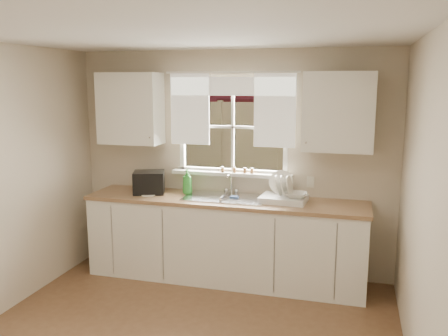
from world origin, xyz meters
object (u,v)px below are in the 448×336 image
(soap_bottle_a, at_px, (187,182))
(black_appliance, at_px, (149,182))
(dish_rack, at_px, (284,196))
(cup, at_px, (141,191))

(soap_bottle_a, relative_size, black_appliance, 0.83)
(dish_rack, height_order, cup, dish_rack)
(soap_bottle_a, xyz_separation_m, black_appliance, (-0.43, -0.07, -0.02))
(soap_bottle_a, height_order, black_appliance, soap_bottle_a)
(soap_bottle_a, height_order, cup, soap_bottle_a)
(dish_rack, relative_size, soap_bottle_a, 1.76)
(dish_rack, distance_m, black_appliance, 1.52)
(dish_rack, bearing_deg, cup, -176.73)
(dish_rack, height_order, black_appliance, dish_rack)
(soap_bottle_a, distance_m, black_appliance, 0.44)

